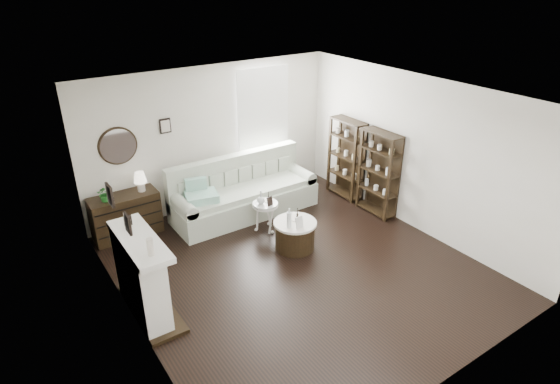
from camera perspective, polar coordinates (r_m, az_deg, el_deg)
room at (r=9.16m, az=-4.08°, el=8.85°), size 5.50×5.50×5.50m
fireplace at (r=6.52m, az=-16.45°, el=-10.19°), size 0.50×1.40×1.84m
shelf_unit_far at (r=9.44m, az=8.08°, el=4.07°), size 0.30×0.80×1.60m
shelf_unit_near at (r=8.85m, az=11.94°, el=2.24°), size 0.30×0.80×1.60m
sofa at (r=8.89m, az=-4.58°, el=-0.34°), size 2.75×0.95×1.07m
quilt at (r=8.30m, az=-9.55°, el=-0.57°), size 0.64×0.57×0.14m
suitcase at (r=9.73m, az=1.25°, el=1.08°), size 0.59×0.30×0.38m
dresser at (r=8.51m, az=-18.29°, el=-2.73°), size 1.14×0.49×0.76m
table_lamp at (r=8.35m, az=-16.65°, el=1.22°), size 0.28×0.28×0.35m
potted_plant at (r=8.18m, az=-20.57°, el=-0.18°), size 0.28×0.25×0.27m
drum_table at (r=7.77m, az=1.83°, el=-5.24°), size 0.71×0.71×0.49m
pedestal_table at (r=8.17m, az=-1.80°, el=-1.64°), size 0.45×0.45×0.54m
eiffel_drum at (r=7.68m, az=2.13°, el=-2.74°), size 0.12×0.12×0.19m
bottle_drum at (r=7.42m, az=1.12°, el=-3.19°), size 0.08×0.08×0.33m
card_frame_drum at (r=7.46m, az=2.36°, el=-3.70°), size 0.15×0.07×0.19m
eiffel_ped at (r=8.17m, az=-1.40°, el=-0.61°), size 0.11×0.11×0.16m
flask_ped at (r=8.07m, az=-2.36°, el=-0.63°), size 0.14×0.14×0.25m
card_frame_ped at (r=8.03m, az=-1.24°, el=-1.13°), size 0.12×0.07×0.16m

